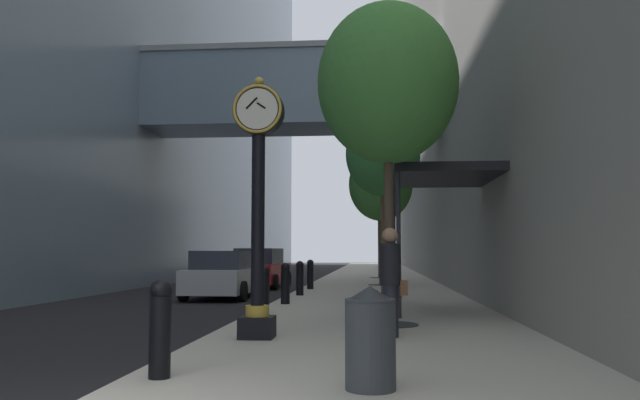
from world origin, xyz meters
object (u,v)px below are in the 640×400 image
bollard_sixth (310,274)px  street_tree_near (388,84)px  car_red_mid (260,269)px  trash_bin (370,336)px  car_silver_near (225,275)px  bollard_fifth (300,277)px  street_tree_mid_near (383,155)px  bollard_third (264,290)px  pedestrian_walking (391,279)px  street_clock (258,193)px  street_tree_mid_far (381,185)px  bollard_fourth (285,282)px  bollard_nearest (160,326)px  street_tree_far (379,182)px

bollard_sixth → street_tree_near: street_tree_near is taller
car_red_mid → trash_bin: bearing=-76.6°
car_silver_near → bollard_fifth: bearing=-10.5°
street_tree_near → street_tree_mid_near: size_ratio=1.10×
bollard_third → trash_bin: bollard_third is taller
street_tree_mid_near → car_red_mid: (-5.11, 7.10, -3.72)m
street_tree_mid_near → pedestrian_walking: size_ratio=3.20×
trash_bin → car_red_mid: bearing=103.4°
street_clock → bollard_sixth: 13.51m
street_tree_mid_far → bollard_fifth: bearing=-112.6°
street_clock → bollard_third: (-0.48, 3.37, -1.79)m
bollard_fourth → bollard_sixth: bearing=90.0°
bollard_nearest → bollard_sixth: 16.68m
car_silver_near → street_clock: bearing=-73.9°
bollard_fourth → street_tree_mid_far: 10.76m
bollard_nearest → street_tree_mid_near: size_ratio=0.19×
street_tree_near → pedestrian_walking: street_tree_near is taller
bollard_fourth → bollard_nearest: bearing=-90.0°
bollard_fifth → bollard_third: bearing=-90.0°
bollard_fifth → pedestrian_walking: pedestrian_walking is taller
bollard_sixth → street_tree_near: 12.35m
street_clock → street_tree_near: bearing=43.1°
bollard_fourth → street_tree_mid_far: (2.68, 9.76, 3.64)m
pedestrian_walking → car_silver_near: pedestrian_walking is taller
pedestrian_walking → car_red_mid: size_ratio=0.40×
street_clock → street_tree_far: size_ratio=0.69×
street_tree_near → street_tree_mid_far: (0.00, 14.42, -0.49)m
car_red_mid → bollard_fifth: bearing=-68.9°
bollard_fifth → street_tree_far: 14.61m
bollard_nearest → pedestrian_walking: 4.50m
bollard_sixth → street_tree_far: street_tree_far is taller
car_silver_near → car_red_mid: (0.11, 5.85, 0.04)m
car_silver_near → street_tree_mid_far: bearing=48.8°
street_tree_mid_near → car_silver_near: (-5.22, 1.25, -3.77)m
bollard_nearest → car_red_mid: size_ratio=0.24×
street_clock → car_red_mid: size_ratio=0.96×
bollard_fourth → car_red_mid: bearing=104.2°
trash_bin → car_red_mid: (-4.78, 20.05, 0.13)m
bollard_fourth → trash_bin: bearing=-77.3°
pedestrian_walking → car_red_mid: 16.86m
bollard_fourth → trash_bin: size_ratio=1.05×
bollard_nearest → bollard_fifth: 13.35m
street_tree_mid_far → car_silver_near: size_ratio=1.26×
street_clock → street_tree_mid_far: street_tree_mid_far is taller
bollard_third → bollard_sixth: 10.01m
street_tree_far → bollard_nearest: bearing=-95.7°
bollard_sixth → trash_bin: bollard_sixth is taller
bollard_fifth → bollard_sixth: size_ratio=1.00×
bollard_nearest → car_silver_near: car_silver_near is taller
bollard_sixth → trash_bin: 17.23m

